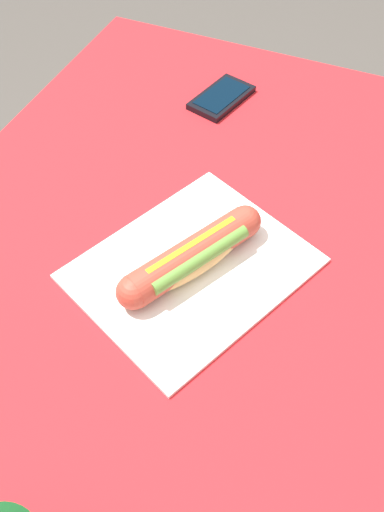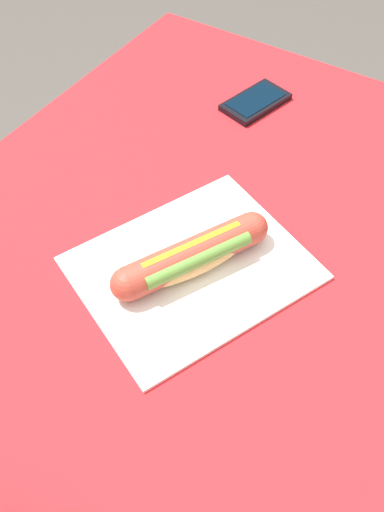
{
  "view_description": "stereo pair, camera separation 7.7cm",
  "coord_description": "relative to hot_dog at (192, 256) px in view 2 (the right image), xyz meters",
  "views": [
    {
      "loc": [
        0.4,
        0.22,
        1.37
      ],
      "look_at": [
        -0.05,
        0.03,
        0.77
      ],
      "focal_mm": 39.75,
      "sensor_mm": 36.0,
      "label": 1
    },
    {
      "loc": [
        0.36,
        0.29,
        1.37
      ],
      "look_at": [
        -0.05,
        0.03,
        0.77
      ],
      "focal_mm": 39.75,
      "sensor_mm": 36.0,
      "label": 2
    }
  ],
  "objects": [
    {
      "name": "dining_table",
      "position": [
        0.05,
        -0.03,
        -0.17
      ],
      "size": [
        1.24,
        0.78,
        0.74
      ],
      "color": "brown",
      "rests_on": "ground"
    },
    {
      "name": "paper_wrapper",
      "position": [
        -0.0,
        -0.0,
        -0.03
      ],
      "size": [
        0.38,
        0.35,
        0.01
      ],
      "primitive_type": "cube",
      "rotation": [
        0.0,
        0.0,
        -0.42
      ],
      "color": "white",
      "rests_on": "dining_table"
    },
    {
      "name": "hot_dog",
      "position": [
        0.0,
        0.0,
        0.0
      ],
      "size": [
        0.22,
        0.14,
        0.05
      ],
      "color": "tan",
      "rests_on": "paper_wrapper"
    },
    {
      "name": "ground_plane",
      "position": [
        0.05,
        -0.03,
        -0.77
      ],
      "size": [
        6.0,
        6.0,
        0.0
      ],
      "primitive_type": "plane",
      "color": "#47423D",
      "rests_on": "ground"
    },
    {
      "name": "cell_phone",
      "position": [
        -0.38,
        -0.11,
        -0.02
      ],
      "size": [
        0.14,
        0.1,
        0.01
      ],
      "color": "black",
      "rests_on": "dining_table"
    }
  ]
}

